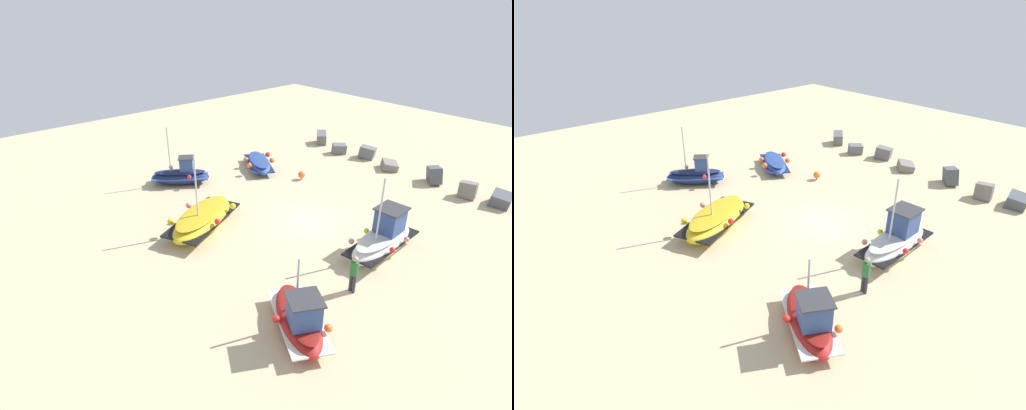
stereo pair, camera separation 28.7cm
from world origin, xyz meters
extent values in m
plane|color=#C6B289|center=(0.00, 0.00, 0.00)|extent=(53.16, 53.16, 0.00)
ellipsoid|color=maroon|center=(4.98, -6.15, 0.41)|extent=(3.86, 3.01, 0.83)
cube|color=white|center=(4.98, -6.15, 0.45)|extent=(3.75, 2.98, 0.09)
ellipsoid|color=maroon|center=(4.98, -6.15, 0.75)|extent=(3.39, 2.64, 0.15)
cube|color=#2D4784|center=(5.47, -6.43, 1.31)|extent=(1.33, 1.35, 0.99)
cube|color=#333338|center=(5.47, -6.43, 1.83)|extent=(1.54, 1.56, 0.06)
cylinder|color=#B7B7BC|center=(4.77, -6.03, 1.84)|extent=(0.08, 0.08, 2.07)
sphere|color=orange|center=(4.64, -5.04, 0.64)|extent=(0.29, 0.29, 0.29)
sphere|color=red|center=(4.58, -6.85, 0.62)|extent=(0.29, 0.29, 0.29)
sphere|color=orange|center=(6.12, -5.88, 0.68)|extent=(0.29, 0.29, 0.29)
ellipsoid|color=gold|center=(-3.11, -4.60, 0.50)|extent=(3.76, 5.14, 1.01)
cube|color=black|center=(-3.11, -4.60, 0.55)|extent=(3.74, 5.00, 0.09)
ellipsoid|color=gold|center=(-3.11, -4.60, 0.92)|extent=(3.30, 4.52, 0.17)
cylinder|color=#B7B7BC|center=(-2.93, -4.99, 2.59)|extent=(0.08, 0.08, 3.19)
sphere|color=yellow|center=(-3.55, -6.19, 0.82)|extent=(0.30, 0.30, 0.30)
sphere|color=red|center=(-1.96, -4.53, 0.87)|extent=(0.30, 0.30, 0.30)
sphere|color=#EA7F75|center=(-4.26, -4.68, 0.92)|extent=(0.30, 0.30, 0.30)
sphere|color=yellow|center=(-2.67, -3.01, 0.92)|extent=(0.30, 0.30, 0.30)
ellipsoid|color=navy|center=(-8.67, -2.47, 0.44)|extent=(3.27, 3.71, 0.97)
cube|color=#2D4C9E|center=(-8.67, -2.47, 0.48)|extent=(3.18, 3.59, 0.17)
ellipsoid|color=#151E45|center=(-8.67, -2.47, 0.80)|extent=(2.84, 3.24, 0.22)
cube|color=#2D4784|center=(-8.41, -2.12, 1.30)|extent=(1.08, 1.09, 0.85)
cube|color=#333338|center=(-8.41, -2.12, 1.75)|extent=(1.25, 1.26, 0.06)
cylinder|color=#B7B7BC|center=(-9.01, -2.91, 2.28)|extent=(0.08, 0.08, 2.80)
sphere|color=red|center=(-9.67, -2.51, 0.82)|extent=(0.26, 0.26, 0.26)
sphere|color=red|center=(-7.68, -2.42, 0.77)|extent=(0.26, 0.26, 0.26)
ellipsoid|color=white|center=(4.14, 0.31, 0.49)|extent=(1.71, 4.48, 1.03)
cube|color=black|center=(4.14, 0.31, 0.54)|extent=(1.74, 4.31, 0.12)
ellipsoid|color=beige|center=(4.14, 0.31, 0.91)|extent=(1.49, 3.95, 0.19)
cube|color=#2D4784|center=(4.11, 0.75, 1.55)|extent=(1.09, 1.20, 1.12)
cube|color=#333338|center=(4.11, 0.75, 2.14)|extent=(1.26, 1.39, 0.06)
cylinder|color=#B7B7BC|center=(4.17, -0.31, 2.47)|extent=(0.08, 0.08, 2.97)
sphere|color=#EA7F75|center=(3.35, -0.97, 0.77)|extent=(0.26, 0.26, 0.26)
sphere|color=red|center=(5.01, -0.27, 0.82)|extent=(0.26, 0.26, 0.26)
sphere|color=yellow|center=(3.29, 0.27, 0.80)|extent=(0.26, 0.26, 0.26)
sphere|color=#EA7F75|center=(4.95, 0.97, 0.83)|extent=(0.26, 0.26, 0.26)
sphere|color=orange|center=(3.23, 1.50, 0.94)|extent=(0.26, 0.26, 0.26)
ellipsoid|color=#2D4C9E|center=(-7.31, 2.93, 0.36)|extent=(3.96, 3.11, 0.76)
cube|color=navy|center=(-7.31, 2.93, 0.40)|extent=(3.85, 3.07, 0.09)
ellipsoid|color=navy|center=(-7.31, 2.93, 0.66)|extent=(3.47, 2.73, 0.15)
sphere|color=red|center=(-7.74, 4.16, 0.61)|extent=(0.35, 0.35, 0.35)
sphere|color=orange|center=(-8.02, 2.37, 0.60)|extent=(0.35, 0.35, 0.35)
sphere|color=orange|center=(-6.61, 3.50, 0.67)|extent=(0.35, 0.35, 0.35)
sphere|color=orange|center=(-6.89, 1.71, 0.68)|extent=(0.35, 0.35, 0.35)
cylinder|color=#2D2D38|center=(5.05, -2.99, 0.41)|extent=(0.14, 0.14, 0.83)
cylinder|color=#2D2D38|center=(4.89, -2.98, 0.41)|extent=(0.14, 0.14, 0.83)
cylinder|color=#236B33|center=(4.97, -2.99, 1.14)|extent=(0.32, 0.32, 0.63)
sphere|color=tan|center=(4.97, -2.99, 1.57)|extent=(0.22, 0.22, 0.22)
cube|color=slate|center=(-8.02, 10.29, 0.44)|extent=(1.42, 1.50, 1.08)
cube|color=slate|center=(-5.60, 9.49, 0.36)|extent=(1.22, 1.22, 0.79)
cube|color=slate|center=(-3.64, 10.27, 0.41)|extent=(1.39, 1.29, 0.99)
cube|color=slate|center=(-1.34, 9.61, 0.26)|extent=(1.64, 1.66, 0.67)
cube|color=#4C5156|center=(1.77, 9.73, 0.51)|extent=(1.48, 1.42, 1.29)
cube|color=slate|center=(4.14, 9.17, 0.47)|extent=(1.10, 0.94, 1.04)
cube|color=#4C5156|center=(5.87, 9.53, 0.36)|extent=(1.33, 1.45, 0.94)
cylinder|color=#3F3F42|center=(-4.10, 3.77, 0.05)|extent=(0.08, 0.08, 0.11)
sphere|color=orange|center=(-4.10, 3.77, 0.33)|extent=(0.46, 0.46, 0.46)
camera|label=1|loc=(12.31, -14.57, 10.69)|focal=28.82mm
camera|label=2|loc=(12.50, -14.36, 10.69)|focal=28.82mm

